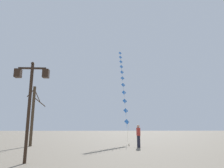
{
  "coord_description": "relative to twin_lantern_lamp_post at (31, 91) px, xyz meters",
  "views": [
    {
      "loc": [
        -0.11,
        -0.26,
        1.5
      ],
      "look_at": [
        0.86,
        18.77,
        5.56
      ],
      "focal_mm": 32.83,
      "sensor_mm": 36.0,
      "label": 1
    }
  ],
  "objects": [
    {
      "name": "ground_plane",
      "position": [
        3.37,
        10.87,
        -3.15
      ],
      "size": [
        160.0,
        160.0,
        0.0
      ],
      "primitive_type": "plane",
      "color": "#756B5B"
    },
    {
      "name": "bare_tree",
      "position": [
        -2.54,
        8.33,
        -0.56
      ],
      "size": [
        1.43,
        1.28,
        4.97
      ],
      "color": "#423323",
      "rests_on": "ground_plane"
    },
    {
      "name": "kite_train",
      "position": [
        5.9,
        15.67,
        4.1
      ],
      "size": [
        1.04,
        14.05,
        13.68
      ],
      "color": "brown",
      "rests_on": "ground_plane"
    },
    {
      "name": "kite_flyer",
      "position": [
        6.16,
        6.92,
        -2.25
      ],
      "size": [
        0.25,
        0.61,
        1.71
      ],
      "rotation": [
        0.0,
        0.0,
        1.6
      ],
      "color": "#1E1E2D",
      "rests_on": "ground_plane"
    },
    {
      "name": "twin_lantern_lamp_post",
      "position": [
        0.0,
        0.0,
        0.0
      ],
      "size": [
        1.56,
        0.28,
        4.53
      ],
      "color": "black",
      "rests_on": "ground_plane"
    }
  ]
}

